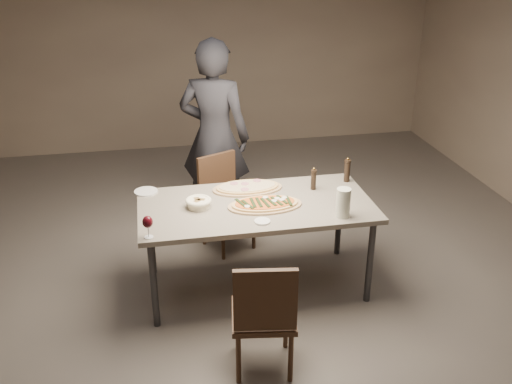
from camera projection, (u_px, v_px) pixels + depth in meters
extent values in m
plane|color=#5A534D|center=(256.00, 285.00, 4.71)|extent=(7.00, 7.00, 0.00)
plane|color=gray|center=(203.00, 40.00, 7.25)|extent=(6.00, 0.00, 6.00)
cube|color=gray|center=(256.00, 206.00, 4.40)|extent=(1.80, 0.90, 0.04)
cylinder|color=#333335|center=(154.00, 285.00, 4.09)|extent=(0.05, 0.05, 0.71)
cylinder|color=#333335|center=(370.00, 262.00, 4.37)|extent=(0.05, 0.05, 0.71)
cylinder|color=#333335|center=(151.00, 236.00, 4.75)|extent=(0.05, 0.05, 0.71)
cylinder|color=#333335|center=(339.00, 218.00, 5.03)|extent=(0.05, 0.05, 0.71)
ellipsoid|color=white|center=(277.00, 198.00, 4.40)|extent=(0.05, 0.05, 0.01)
ellipsoid|color=white|center=(282.00, 199.00, 4.38)|extent=(0.05, 0.05, 0.01)
ellipsoid|color=white|center=(284.00, 197.00, 4.41)|extent=(0.05, 0.05, 0.01)
ellipsoid|color=white|center=(247.00, 206.00, 4.27)|extent=(0.05, 0.05, 0.01)
ellipsoid|color=white|center=(265.00, 197.00, 4.41)|extent=(0.05, 0.05, 0.01)
ellipsoid|color=white|center=(274.00, 200.00, 4.36)|extent=(0.05, 0.05, 0.01)
cube|color=#203014|center=(241.00, 203.00, 4.32)|extent=(0.07, 0.16, 0.01)
cube|color=#203014|center=(248.00, 204.00, 4.30)|extent=(0.08, 0.16, 0.01)
cube|color=#203014|center=(253.00, 203.00, 4.33)|extent=(0.02, 0.16, 0.01)
cube|color=#203014|center=(259.00, 202.00, 4.33)|extent=(0.03, 0.16, 0.01)
cube|color=#203014|center=(265.00, 203.00, 4.33)|extent=(0.05, 0.17, 0.01)
cube|color=#203014|center=(271.00, 201.00, 4.35)|extent=(0.07, 0.16, 0.01)
cube|color=#203014|center=(277.00, 201.00, 4.35)|extent=(0.07, 0.16, 0.01)
cube|color=#203014|center=(282.00, 200.00, 4.38)|extent=(0.06, 0.16, 0.01)
cube|color=#203014|center=(289.00, 201.00, 4.36)|extent=(0.03, 0.16, 0.01)
cylinder|color=#C1767D|center=(245.00, 184.00, 4.66)|extent=(0.07, 0.07, 0.00)
cylinder|color=#C1767D|center=(257.00, 181.00, 4.71)|extent=(0.07, 0.07, 0.00)
cylinder|color=#C1767D|center=(245.00, 189.00, 4.55)|extent=(0.07, 0.07, 0.00)
cylinder|color=#C1767D|center=(234.00, 183.00, 4.66)|extent=(0.07, 0.07, 0.00)
cylinder|color=#F7F0C9|center=(199.00, 203.00, 4.32)|extent=(0.17, 0.17, 0.07)
torus|color=#F7F0C9|center=(199.00, 201.00, 4.31)|extent=(0.20, 0.20, 0.03)
cube|color=#A87E44|center=(202.00, 202.00, 4.32)|extent=(0.06, 0.06, 0.04)
cube|color=#A87E44|center=(197.00, 201.00, 4.33)|extent=(0.05, 0.06, 0.04)
cube|color=#A87E44|center=(197.00, 203.00, 4.30)|extent=(0.07, 0.06, 0.04)
cylinder|color=white|center=(262.00, 221.00, 4.11)|extent=(0.12, 0.12, 0.01)
cylinder|color=#AC9C3F|center=(262.00, 221.00, 4.11)|extent=(0.08, 0.08, 0.00)
cylinder|color=black|center=(347.00, 172.00, 4.75)|extent=(0.05, 0.05, 0.17)
cylinder|color=black|center=(348.00, 161.00, 4.71)|extent=(0.05, 0.05, 0.02)
sphere|color=gold|center=(348.00, 159.00, 4.70)|extent=(0.02, 0.02, 0.02)
cylinder|color=black|center=(313.00, 181.00, 4.61)|extent=(0.04, 0.04, 0.15)
cylinder|color=black|center=(314.00, 171.00, 4.58)|extent=(0.05, 0.05, 0.02)
sphere|color=gold|center=(314.00, 169.00, 4.57)|extent=(0.02, 0.02, 0.02)
cylinder|color=silver|center=(343.00, 203.00, 4.16)|extent=(0.11, 0.11, 0.22)
cylinder|color=silver|center=(149.00, 237.00, 3.91)|extent=(0.06, 0.06, 0.01)
cylinder|color=silver|center=(148.00, 232.00, 3.89)|extent=(0.01, 0.01, 0.08)
ellipsoid|color=#410910|center=(148.00, 222.00, 3.86)|extent=(0.07, 0.07, 0.09)
cylinder|color=white|center=(146.00, 192.00, 4.59)|extent=(0.19, 0.19, 0.01)
cube|color=#3E281A|center=(263.00, 315.00, 3.69)|extent=(0.46, 0.46, 0.04)
cylinder|color=#3E281A|center=(238.00, 359.00, 3.62)|extent=(0.03, 0.03, 0.38)
cylinder|color=#3E281A|center=(291.00, 357.00, 3.63)|extent=(0.03, 0.03, 0.38)
cylinder|color=#3E281A|center=(238.00, 326.00, 3.92)|extent=(0.03, 0.03, 0.38)
cylinder|color=#3E281A|center=(286.00, 325.00, 3.93)|extent=(0.03, 0.03, 0.38)
cube|color=#3E281A|center=(265.00, 300.00, 3.42)|extent=(0.39, 0.09, 0.43)
cube|color=#3E281A|center=(228.00, 208.00, 5.14)|extent=(0.53, 0.53, 0.04)
cylinder|color=#3E281A|center=(234.00, 217.00, 5.43)|extent=(0.03, 0.03, 0.38)
cylinder|color=#3E281A|center=(204.00, 226.00, 5.26)|extent=(0.03, 0.03, 0.38)
cylinder|color=#3E281A|center=(254.00, 230.00, 5.19)|extent=(0.03, 0.03, 0.38)
cylinder|color=#3E281A|center=(223.00, 240.00, 5.01)|extent=(0.03, 0.03, 0.38)
cube|color=#3E281A|center=(217.00, 176.00, 5.17)|extent=(0.37, 0.19, 0.42)
imported|color=black|center=(215.00, 137.00, 5.32)|extent=(0.79, 0.67, 1.83)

